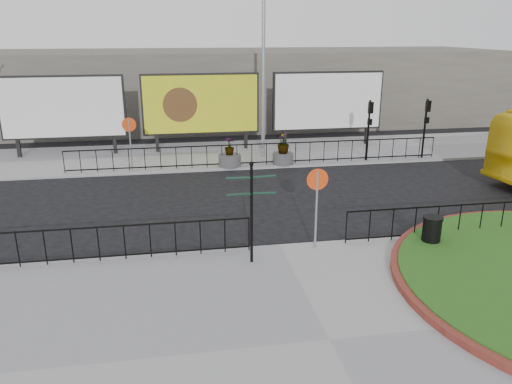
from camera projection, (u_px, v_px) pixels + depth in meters
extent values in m
plane|color=black|center=(280.00, 248.00, 15.34)|extent=(90.00, 90.00, 0.00)
cube|color=gray|center=(329.00, 342.00, 10.63)|extent=(30.00, 10.00, 0.12)
cube|color=gray|center=(232.00, 154.00, 26.56)|extent=(44.00, 6.00, 0.12)
cylinder|color=gray|center=(131.00, 145.00, 22.93)|extent=(0.07, 0.07, 2.40)
cylinder|color=red|center=(129.00, 125.00, 22.64)|extent=(0.64, 0.03, 0.64)
cylinder|color=white|center=(129.00, 125.00, 22.66)|extent=(0.50, 0.03, 0.50)
cylinder|color=gray|center=(316.00, 210.00, 14.71)|extent=(0.07, 0.07, 2.40)
cylinder|color=red|center=(318.00, 179.00, 14.41)|extent=(0.64, 0.03, 0.64)
cylinder|color=white|center=(317.00, 179.00, 14.43)|extent=(0.50, 0.03, 0.50)
cube|color=black|center=(19.00, 147.00, 25.58)|extent=(0.18, 0.18, 1.00)
cube|color=black|center=(115.00, 144.00, 26.35)|extent=(0.18, 0.18, 1.00)
cube|color=black|center=(63.00, 107.00, 25.34)|extent=(6.20, 0.25, 3.20)
cube|color=silver|center=(62.00, 108.00, 25.19)|extent=(6.00, 0.06, 3.00)
cube|color=black|center=(157.00, 142.00, 26.70)|extent=(0.18, 0.18, 1.00)
cube|color=black|center=(246.00, 139.00, 27.46)|extent=(0.18, 0.18, 1.00)
cube|color=black|center=(201.00, 104.00, 26.46)|extent=(6.20, 0.25, 3.20)
cube|color=gold|center=(201.00, 104.00, 26.31)|extent=(6.00, 0.06, 3.00)
cube|color=black|center=(285.00, 138.00, 27.81)|extent=(0.18, 0.18, 1.00)
cube|color=black|center=(366.00, 135.00, 28.58)|extent=(0.18, 0.18, 1.00)
cube|color=black|center=(328.00, 101.00, 27.57)|extent=(6.20, 0.25, 3.20)
cube|color=silver|center=(329.00, 101.00, 27.42)|extent=(6.00, 0.06, 3.00)
cylinder|color=gray|center=(263.00, 67.00, 24.44)|extent=(0.18, 0.18, 9.00)
cylinder|color=black|center=(368.00, 131.00, 24.67)|extent=(0.10, 0.10, 3.00)
cube|color=black|center=(371.00, 108.00, 24.20)|extent=(0.22, 0.18, 0.55)
cube|color=black|center=(370.00, 122.00, 24.42)|extent=(0.20, 0.16, 0.30)
cylinder|color=black|center=(425.00, 129.00, 25.15)|extent=(0.10, 0.10, 3.00)
cube|color=black|center=(428.00, 106.00, 24.68)|extent=(0.22, 0.18, 0.55)
cube|color=black|center=(427.00, 120.00, 24.90)|extent=(0.20, 0.16, 0.30)
cube|color=#605C54|center=(214.00, 87.00, 35.16)|extent=(40.00, 10.00, 5.00)
cylinder|color=black|center=(252.00, 215.00, 13.72)|extent=(0.08, 0.08, 2.84)
sphere|color=black|center=(251.00, 164.00, 13.27)|extent=(0.12, 0.12, 0.12)
cube|color=black|center=(238.00, 178.00, 13.35)|extent=(0.67, 0.16, 0.03)
cube|color=black|center=(264.00, 176.00, 13.48)|extent=(0.67, 0.19, 0.03)
cube|color=black|center=(239.00, 194.00, 13.46)|extent=(0.67, 0.15, 0.03)
cube|color=black|center=(264.00, 193.00, 13.57)|extent=(0.67, 0.16, 0.03)
cylinder|color=black|center=(431.00, 233.00, 14.96)|extent=(0.55, 0.55, 0.92)
cylinder|color=black|center=(433.00, 218.00, 14.81)|extent=(0.59, 0.59, 0.06)
cylinder|color=#4C4C4F|center=(230.00, 160.00, 23.95)|extent=(1.07, 1.07, 0.56)
imported|color=#235316|center=(229.00, 146.00, 23.73)|extent=(0.64, 0.64, 0.85)
cylinder|color=#4C4C4F|center=(283.00, 158.00, 24.37)|extent=(1.01, 1.01, 0.53)
imported|color=#235316|center=(283.00, 143.00, 24.13)|extent=(0.72, 0.72, 1.04)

